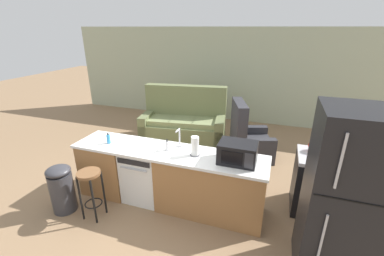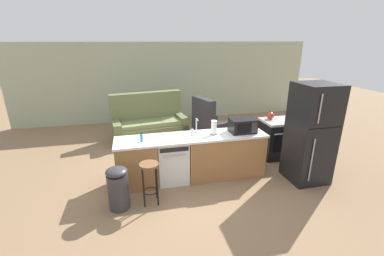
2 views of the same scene
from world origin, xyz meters
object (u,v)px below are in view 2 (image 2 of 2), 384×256
soap_bottle (192,132)px  armchair (209,127)px  microwave (242,125)px  couch (149,124)px  dishwasher (172,161)px  dish_soap_bottle (142,138)px  kettle (270,116)px  refrigerator (311,134)px  bar_stool (150,175)px  paper_towel_roll (214,128)px  stove_range (277,138)px  trash_bin (118,188)px

soap_bottle → armchair: bearing=64.2°
microwave → couch: bearing=124.5°
dishwasher → armchair: (1.34, 1.96, -0.07)m
dish_soap_bottle → kettle: bearing=13.8°
kettle → couch: size_ratio=0.10×
dishwasher → dish_soap_bottle: dish_soap_bottle is taller
refrigerator → kettle: refrigerator is taller
bar_stool → couch: (0.21, 3.15, -0.14)m
kettle → armchair: bearing=130.5°
paper_towel_roll → dishwasher: bearing=-179.9°
couch → armchair: couch is taller
dish_soap_bottle → couch: bearing=83.6°
bar_stool → armchair: armchair is taller
dishwasher → microwave: bearing=-0.1°
stove_range → armchair: 1.89m
soap_bottle → kettle: bearing=18.1°
dish_soap_bottle → trash_bin: dish_soap_bottle is taller
paper_towel_roll → kettle: paper_towel_roll is taller
dish_soap_bottle → armchair: 2.84m
trash_bin → refrigerator: bearing=2.2°
microwave → paper_towel_roll: bearing=179.7°
refrigerator → kettle: (-0.17, 1.23, 0.02)m
dishwasher → kettle: size_ratio=4.10×
dishwasher → stove_range: (2.60, 0.55, 0.03)m
soap_bottle → paper_towel_roll: bearing=-1.8°
paper_towel_roll → refrigerator: bearing=-17.3°
kettle → stove_range: bearing=-38.2°
microwave → trash_bin: microwave is taller
stove_range → soap_bottle: (-2.20, -0.53, 0.52)m
couch → trash_bin: bearing=-102.9°
refrigerator → armchair: bearing=116.7°
refrigerator → soap_bottle: refrigerator is taller
dishwasher → paper_towel_roll: paper_towel_roll is taller
refrigerator → paper_towel_roll: bearing=162.7°
dishwasher → couch: bearing=96.3°
microwave → paper_towel_roll: size_ratio=1.77×
dishwasher → dish_soap_bottle: bearing=-173.9°
soap_bottle → couch: bearing=105.3°
paper_towel_roll → bar_stool: bearing=-153.3°
soap_bottle → bar_stool: size_ratio=0.24×
kettle → trash_bin: size_ratio=0.28×
dishwasher → dish_soap_bottle: 0.79m
dishwasher → kettle: bearing=15.6°
couch → bar_stool: bearing=-93.8°
trash_bin → couch: 3.26m
dishwasher → stove_range: stove_range is taller
microwave → kettle: microwave is taller
refrigerator → couch: (-2.87, 3.04, -0.57)m
dishwasher → soap_bottle: bearing=2.2°
paper_towel_roll → soap_bottle: size_ratio=1.60×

